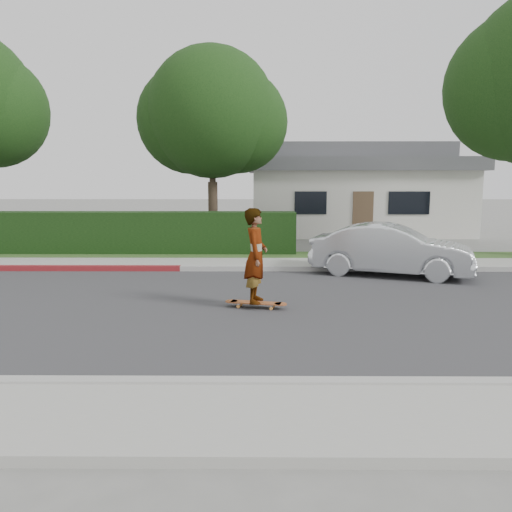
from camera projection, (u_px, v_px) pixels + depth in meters
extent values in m
plane|color=slate|center=(101.00, 307.00, 10.23)|extent=(120.00, 120.00, 0.00)
cube|color=#2D2D30|center=(101.00, 307.00, 10.23)|extent=(60.00, 8.00, 0.01)
cube|color=#9E9E99|center=(146.00, 268.00, 14.27)|extent=(60.00, 0.20, 0.15)
cube|color=gray|center=(152.00, 264.00, 15.16)|extent=(60.00, 1.60, 0.12)
cube|color=#2D4C1E|center=(162.00, 256.00, 16.75)|extent=(60.00, 1.60, 0.10)
cube|color=black|center=(79.00, 234.00, 17.26)|extent=(15.00, 1.00, 1.50)
cylinder|color=#33261C|center=(213.00, 215.00, 18.93)|extent=(0.36, 0.36, 2.52)
cylinder|color=#33261C|center=(212.00, 165.00, 18.64)|extent=(0.24, 0.24, 2.10)
sphere|color=black|center=(212.00, 113.00, 18.36)|extent=(4.80, 4.80, 4.80)
sphere|color=black|center=(192.00, 120.00, 18.79)|extent=(4.08, 4.08, 4.08)
sphere|color=black|center=(237.00, 122.00, 18.70)|extent=(3.84, 3.84, 3.84)
cube|color=beige|center=(351.00, 201.00, 25.77)|extent=(10.00, 8.00, 3.00)
cube|color=#4C4C51|center=(352.00, 166.00, 25.50)|extent=(10.60, 8.60, 0.60)
cube|color=#4C4C51|center=(352.00, 154.00, 25.41)|extent=(8.40, 6.40, 0.80)
cube|color=black|center=(311.00, 203.00, 21.80)|extent=(1.40, 0.06, 1.00)
cube|color=black|center=(409.00, 203.00, 21.77)|extent=(1.80, 0.06, 1.00)
cube|color=brown|center=(363.00, 215.00, 21.86)|extent=(0.90, 0.06, 2.10)
cylinder|color=#E58E3E|center=(238.00, 306.00, 10.09)|extent=(0.08, 0.05, 0.07)
cylinder|color=#E58E3E|center=(241.00, 304.00, 10.28)|extent=(0.08, 0.05, 0.07)
cylinder|color=#E58E3E|center=(271.00, 308.00, 9.94)|extent=(0.08, 0.05, 0.07)
cylinder|color=#E58E3E|center=(273.00, 306.00, 10.12)|extent=(0.08, 0.05, 0.07)
cube|color=silver|center=(240.00, 303.00, 10.18)|extent=(0.10, 0.21, 0.03)
cube|color=silver|center=(272.00, 305.00, 10.02)|extent=(0.10, 0.21, 0.03)
cube|color=brown|center=(256.00, 303.00, 10.09)|extent=(1.05, 0.47, 0.02)
cylinder|color=brown|center=(232.00, 301.00, 10.21)|extent=(0.30, 0.30, 0.02)
cylinder|color=brown|center=(281.00, 304.00, 9.98)|extent=(0.30, 0.30, 0.02)
imported|color=white|center=(256.00, 256.00, 9.95)|extent=(0.53, 0.74, 1.90)
imported|color=silver|center=(391.00, 250.00, 13.53)|extent=(4.51, 2.90, 1.41)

